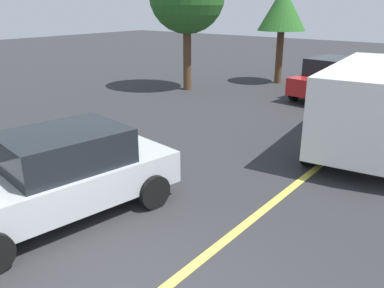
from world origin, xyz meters
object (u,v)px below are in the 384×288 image
Objects in this scene: car_silver_far_lane at (59,175)px; car_red_mid_road at (335,78)px; white_van at (374,103)px; tree_centre_verge at (283,10)px.

car_red_mid_road is (12.30, -0.49, 0.03)m from car_silver_far_lane.
white_van is 6.09m from car_red_mid_road.
car_silver_far_lane is at bearing 177.73° from car_red_mid_road.
tree_centre_verge is at bearing 11.39° from car_silver_far_lane.
white_van reaches higher than car_silver_far_lane.
tree_centre_verge is (7.08, 6.13, 2.09)m from white_van.
white_van is 1.22× the size of car_silver_far_lane.
car_red_mid_road is 4.51m from tree_centre_verge.
tree_centre_verge reaches higher than car_silver_far_lane.
car_silver_far_lane is 12.31m from car_red_mid_road.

